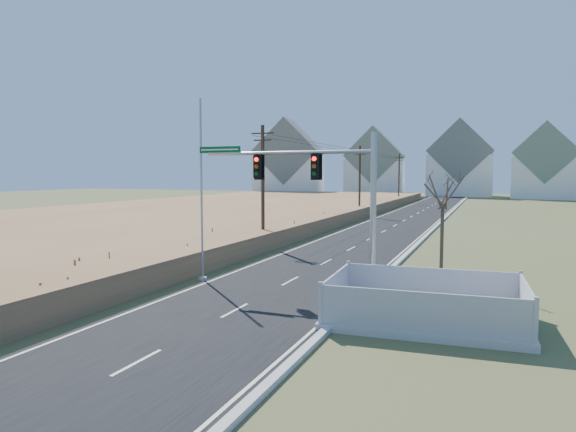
{
  "coord_description": "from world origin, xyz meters",
  "views": [
    {
      "loc": [
        9.25,
        -19.64,
        5.43
      ],
      "look_at": [
        0.17,
        3.24,
        3.4
      ],
      "focal_mm": 32.0,
      "sensor_mm": 36.0,
      "label": 1
    }
  ],
  "objects_px": {
    "traffic_signal_mast": "(332,196)",
    "open_sign": "(351,313)",
    "fence_enclosure": "(425,314)",
    "flagpole": "(202,209)",
    "bare_tree": "(443,189)"
  },
  "relations": [
    {
      "from": "traffic_signal_mast",
      "to": "open_sign",
      "type": "relative_size",
      "value": 14.85
    },
    {
      "from": "open_sign",
      "to": "fence_enclosure",
      "type": "bearing_deg",
      "value": 25.84
    },
    {
      "from": "traffic_signal_mast",
      "to": "flagpole",
      "type": "height_order",
      "value": "flagpole"
    },
    {
      "from": "fence_enclosure",
      "to": "open_sign",
      "type": "xyz_separation_m",
      "value": [
        -2.55,
        -1.01,
        0.02
      ]
    },
    {
      "from": "bare_tree",
      "to": "flagpole",
      "type": "bearing_deg",
      "value": -162.06
    },
    {
      "from": "traffic_signal_mast",
      "to": "bare_tree",
      "type": "xyz_separation_m",
      "value": [
        4.43,
        3.96,
        0.26
      ]
    },
    {
      "from": "flagpole",
      "to": "bare_tree",
      "type": "xyz_separation_m",
      "value": [
        11.36,
        3.68,
        1.03
      ]
    },
    {
      "from": "fence_enclosure",
      "to": "open_sign",
      "type": "bearing_deg",
      "value": -161.34
    },
    {
      "from": "traffic_signal_mast",
      "to": "fence_enclosure",
      "type": "height_order",
      "value": "traffic_signal_mast"
    },
    {
      "from": "bare_tree",
      "to": "fence_enclosure",
      "type": "bearing_deg",
      "value": -89.35
    },
    {
      "from": "traffic_signal_mast",
      "to": "flagpole",
      "type": "xyz_separation_m",
      "value": [
        -6.93,
        0.28,
        -0.77
      ]
    },
    {
      "from": "traffic_signal_mast",
      "to": "fence_enclosure",
      "type": "xyz_separation_m",
      "value": [
        4.51,
        -3.07,
        -4.13
      ]
    },
    {
      "from": "flagpole",
      "to": "bare_tree",
      "type": "height_order",
      "value": "flagpole"
    },
    {
      "from": "fence_enclosure",
      "to": "flagpole",
      "type": "relative_size",
      "value": 0.79
    },
    {
      "from": "traffic_signal_mast",
      "to": "fence_enclosure",
      "type": "bearing_deg",
      "value": -33.12
    }
  ]
}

